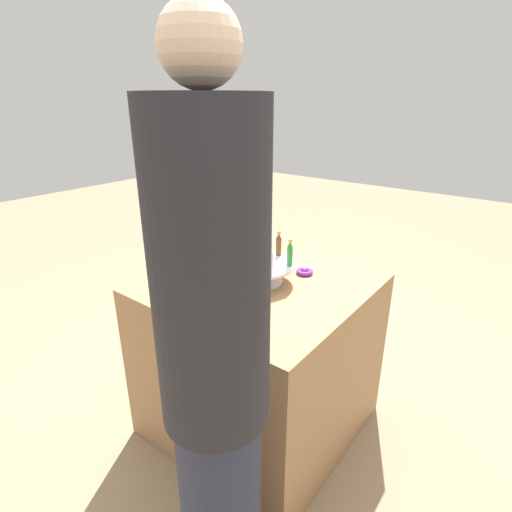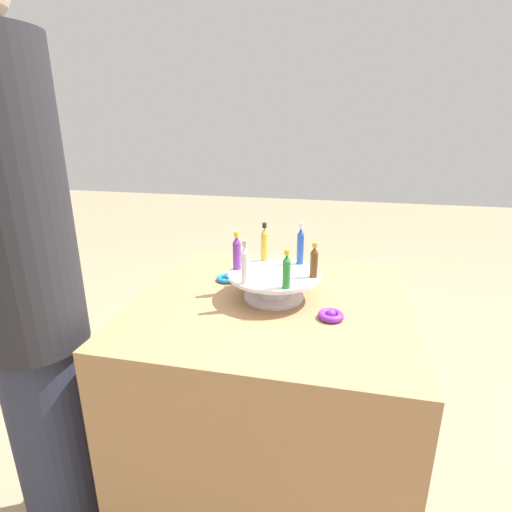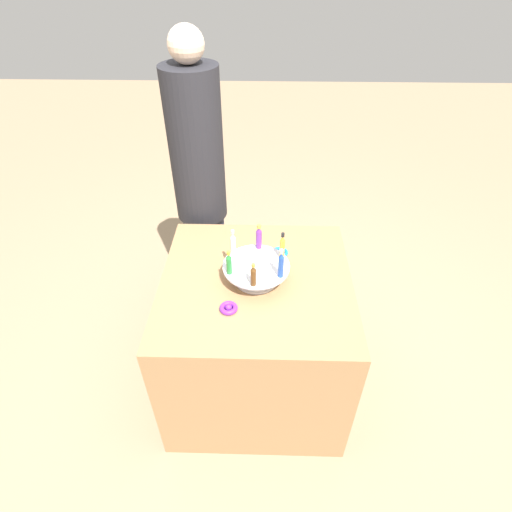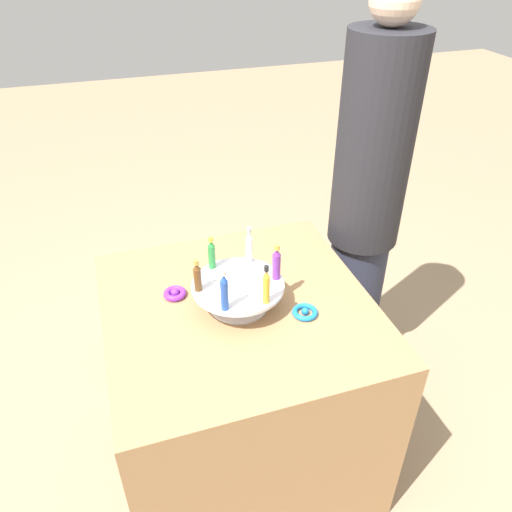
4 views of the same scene
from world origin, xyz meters
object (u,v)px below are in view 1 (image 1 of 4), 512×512
Objects in this scene: bottle_purple at (239,259)px; bottle_green at (290,254)px; bottle_blue at (251,239)px; display_stand at (260,270)px; bottle_brown at (279,244)px; bottle_gold at (231,247)px; bottle_clear at (270,260)px; ribbon_bow_purple at (305,272)px; ribbon_bow_blue at (211,288)px; person_figure at (215,368)px.

bottle_purple is 1.08× the size of bottle_green.
display_stand is at bearing 56.12° from bottle_blue.
display_stand is at bearing -3.88° from bottle_brown.
bottle_blue reaches higher than bottle_brown.
bottle_gold is 0.22m from bottle_clear.
bottle_blue is 1.07× the size of bottle_clear.
display_stand reaches higher than ribbon_bow_purple.
ribbon_bow_blue is at bearing -57.99° from bottle_purple.
bottle_brown is (-0.13, 0.01, 0.09)m from display_stand.
person_figure is (0.65, 0.34, 0.03)m from display_stand.
bottle_clear is 0.62m from person_figure.
display_stand is at bearing -123.88° from bottle_clear.
bottle_gold is 1.77× the size of ribbon_bow_purple.
display_stand is at bearing 176.12° from bottle_purple.
bottle_clear reaches higher than bottle_green.
display_stand is 0.23m from ribbon_bow_blue.
person_figure is at bearing 15.09° from ribbon_bow_purple.
bottle_green is at bearing 56.12° from bottle_brown.
bottle_green is 0.74m from person_figure.
bottle_brown is at bearing -123.88° from bottle_green.
bottle_gold is 1.20× the size of bottle_brown.
bottle_brown is (-0.20, -0.10, -0.01)m from bottle_clear.
bottle_blue reaches higher than bottle_clear.
bottle_gold is 0.75m from person_figure.
display_stand is 0.15m from bottle_brown.
bottle_purple is (0.20, 0.10, -0.01)m from bottle_blue.
ribbon_bow_purple is (-0.25, 0.23, -0.14)m from bottle_gold.
bottle_brown is at bearing 116.12° from bottle_blue.
ribbon_bow_purple is 0.87m from person_figure.
bottle_clear is 0.13m from bottle_green.
display_stand is 3.62× the size of ribbon_bow_blue.
bottle_blue is 1.75× the size of ribbon_bow_blue.
display_stand is 0.18× the size of person_figure.
bottle_clear is at bearing 26.12° from bottle_brown.
bottle_purple is 1.13× the size of bottle_brown.
bottle_blue is 0.26m from bottle_clear.
bottle_blue is 0.13m from bottle_brown.
ribbon_bow_blue is (0.14, 0.00, -0.14)m from bottle_gold.
bottle_brown is 1.47× the size of ribbon_bow_purple.
person_figure reaches higher than display_stand.
bottle_clear is at bearing -5.69° from person_figure.
ribbon_bow_purple is (-0.14, -0.00, -0.13)m from bottle_green.
display_stand is 2.65× the size of bottle_brown.
ribbon_bow_blue is at bearing -1.15° from bottle_blue.
person_figure is (0.84, 0.23, 0.08)m from ribbon_bow_purple.
bottle_brown is 1.37× the size of ribbon_bow_blue.
ribbon_bow_purple is at bearing -12.57° from person_figure.
bottle_blue reaches higher than bottle_green.
display_stand is 0.23m from ribbon_bow_purple.
bottle_brown is 0.07× the size of person_figure.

